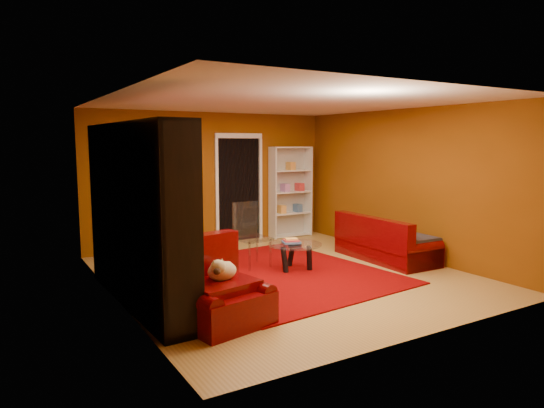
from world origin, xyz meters
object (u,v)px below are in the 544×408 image
coffee_table (295,257)px  gift_box_green (195,252)px  rug (276,274)px  media_unit (137,214)px  christmas_tree (172,199)px  armchair (221,289)px  dog (222,271)px  acrylic_chair (253,239)px  gift_box_red (185,245)px  white_bookshelf (291,192)px  sofa (386,237)px

coffee_table → gift_box_green: bearing=124.2°
rug → media_unit: media_unit is taller
christmas_tree → armchair: christmas_tree is taller
christmas_tree → dog: 3.39m
acrylic_chair → gift_box_red: bearing=100.6°
gift_box_red → christmas_tree: bearing=-133.7°
white_bookshelf → sofa: size_ratio=1.08×
armchair → acrylic_chair: acrylic_chair is taller
gift_box_green → gift_box_red: (0.10, 0.75, -0.02)m
rug → white_bookshelf: (1.85, 2.47, 0.95)m
sofa → dog: bearing=109.6°
rug → coffee_table: bearing=6.4°
gift_box_red → white_bookshelf: bearing=3.0°
media_unit → dog: (0.63, -1.12, -0.55)m
rug → acrylic_chair: size_ratio=3.60×
dog → sofa: size_ratio=0.22×
christmas_tree → white_bookshelf: size_ratio=1.07×
acrylic_chair → rug: bearing=-82.3°
gift_box_red → white_bookshelf: 2.59m
dog → armchair: bearing=-135.0°
media_unit → dog: 1.40m
dog → gift_box_red: bearing=64.2°
rug → coffee_table: coffee_table is taller
gift_box_green → media_unit: bearing=-128.8°
sofa → acrylic_chair: (-2.23, 0.69, 0.08)m
media_unit → gift_box_red: media_unit is taller
gift_box_red → armchair: 3.91m
dog → sofa: sofa is taller
gift_box_red → white_bookshelf: (2.44, 0.13, 0.86)m
acrylic_chair → white_bookshelf: bearing=40.4°
gift_box_green → armchair: bearing=-106.5°
rug → dog: 2.14m
rug → armchair: size_ratio=3.45×
rug → dog: size_ratio=8.59×
christmas_tree → gift_box_red: (0.39, 0.40, -0.92)m
media_unit → gift_box_red: size_ratio=14.63×
rug → media_unit: 2.46m
gift_box_green → coffee_table: bearing=-55.8°
dog → coffee_table: size_ratio=0.48×
christmas_tree → acrylic_chair: 1.74m
christmas_tree → dog: (-0.57, -3.31, -0.44)m
dog → acrylic_chair: size_ratio=0.42×
rug → white_bookshelf: white_bookshelf is taller
media_unit → sofa: media_unit is taller
gift_box_green → armchair: size_ratio=0.24×
gift_box_red → coffee_table: (0.96, -2.30, 0.12)m
media_unit → white_bookshelf: (4.03, 2.72, -0.16)m
coffee_table → dog: bearing=-143.6°
rug → acrylic_chair: acrylic_chair is taller
rug → sofa: size_ratio=1.88×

